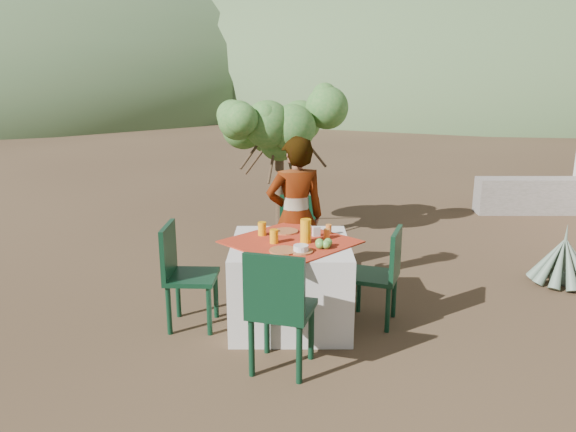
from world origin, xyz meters
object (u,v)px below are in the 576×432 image
object	(u,v)px
table	(291,282)
chair_far	(298,233)
chair_right	(382,272)
shrub_tree	(284,134)
agave	(563,261)
person	(295,217)
chair_near	(279,306)
chair_left	(182,271)
juice_pitcher	(306,231)

from	to	relation	value
table	chair_far	distance (m)	1.15
chair_right	shrub_tree	size ratio (longest dim) A/B	0.50
shrub_tree	agave	xyz separation A→B (m)	(2.94, -1.60, -1.14)
chair_far	person	size ratio (longest dim) A/B	0.55
chair_far	chair_near	world-z (taller)	chair_near
table	shrub_tree	xyz separation A→B (m)	(-0.08, 2.53, 1.00)
chair_left	chair_right	distance (m)	1.74
chair_far	chair_right	size ratio (longest dim) A/B	1.00
juice_pitcher	person	bearing A→B (deg)	96.43
shrub_tree	juice_pitcher	bearing A→B (deg)	-85.40
table	person	distance (m)	0.78
table	juice_pitcher	xyz separation A→B (m)	(0.13, -0.03, 0.48)
person	table	bearing A→B (deg)	71.67
chair_far	person	distance (m)	0.57
table	chair_right	bearing A→B (deg)	-1.16
chair_right	agave	bearing A→B (deg)	134.26
chair_near	chair_left	xyz separation A→B (m)	(-0.85, 0.79, -0.03)
chair_left	agave	distance (m)	3.94
table	chair_near	world-z (taller)	chair_near
chair_far	juice_pitcher	world-z (taller)	juice_pitcher
person	agave	size ratio (longest dim) A/B	2.21
table	chair_far	world-z (taller)	chair_far
shrub_tree	table	bearing A→B (deg)	-88.24
chair_near	juice_pitcher	bearing A→B (deg)	-88.97
agave	juice_pitcher	distance (m)	2.97
chair_right	juice_pitcher	bearing A→B (deg)	-68.83
chair_near	shrub_tree	xyz separation A→B (m)	(0.01, 3.39, 0.84)
juice_pitcher	chair_far	bearing A→B (deg)	92.32
chair_left	shrub_tree	distance (m)	2.87
chair_far	agave	size ratio (longest dim) A/B	1.22
chair_far	person	xyz separation A→B (m)	(-0.03, -0.48, 0.31)
shrub_tree	juice_pitcher	size ratio (longest dim) A/B	8.51
table	shrub_tree	world-z (taller)	shrub_tree
chair_far	shrub_tree	xyz separation A→B (m)	(-0.16, 1.39, 0.90)
table	juice_pitcher	size ratio (longest dim) A/B	6.32
chair_right	chair_left	bearing A→B (deg)	-68.71
chair_right	chair_near	bearing A→B (deg)	-27.08
chair_far	chair_left	bearing A→B (deg)	-124.52
shrub_tree	juice_pitcher	distance (m)	2.63
person	shrub_tree	world-z (taller)	shrub_tree
chair_near	table	bearing A→B (deg)	-80.06
chair_near	agave	bearing A→B (deg)	-132.93
shrub_tree	agave	distance (m)	3.54
chair_far	chair_left	size ratio (longest dim) A/B	0.95
agave	shrub_tree	bearing A→B (deg)	151.42
chair_left	juice_pitcher	world-z (taller)	juice_pitcher
table	person	xyz separation A→B (m)	(0.05, 0.66, 0.42)
chair_far	chair_right	world-z (taller)	chair_far
chair_near	chair_right	world-z (taller)	chair_near
juice_pitcher	shrub_tree	bearing A→B (deg)	94.60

